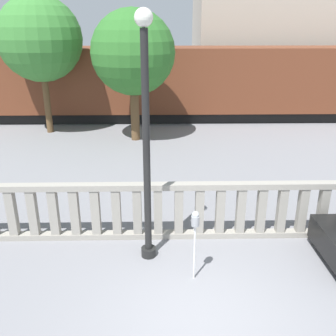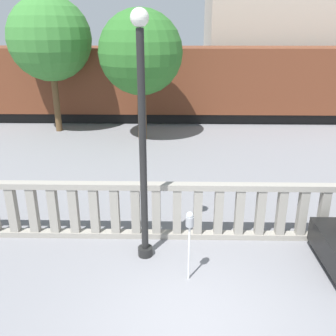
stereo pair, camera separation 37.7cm
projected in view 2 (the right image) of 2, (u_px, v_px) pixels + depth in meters
name	position (u px, v px, depth m)	size (l,w,h in m)	color
ground_plane	(191.00, 325.00, 6.45)	(160.00, 160.00, 0.00)	slate
balustrade	(187.00, 211.00, 8.89)	(14.18, 0.24, 1.42)	gray
lamppost	(142.00, 135.00, 7.45)	(0.34, 0.34, 5.15)	black
parking_meter	(190.00, 226.00, 7.22)	(0.16, 0.16, 1.53)	silver
train_near	(185.00, 82.00, 20.21)	(28.98, 3.04, 4.42)	black
building_block	(305.00, 12.00, 24.17)	(12.57, 6.32, 11.35)	#ADA393
tree_left	(141.00, 53.00, 15.78)	(3.57, 3.57, 5.59)	brown
tree_right	(50.00, 39.00, 16.97)	(3.78, 3.78, 6.19)	brown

